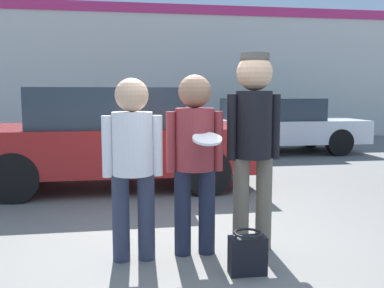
{
  "coord_description": "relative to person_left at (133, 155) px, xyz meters",
  "views": [
    {
      "loc": [
        -0.74,
        -3.62,
        1.45
      ],
      "look_at": [
        -0.11,
        0.25,
        0.99
      ],
      "focal_mm": 40.0,
      "sensor_mm": 36.0,
      "label": 1
    }
  ],
  "objects": [
    {
      "name": "handbag",
      "position": [
        0.9,
        -0.45,
        -0.76
      ],
      "size": [
        0.3,
        0.23,
        0.35
      ],
      "color": "black",
      "rests_on": "ground"
    },
    {
      "name": "storefront_building",
      "position": [
        0.66,
        10.16,
        1.23
      ],
      "size": [
        24.0,
        0.22,
        4.27
      ],
      "color": "silver",
      "rests_on": "ground"
    },
    {
      "name": "parked_car_near",
      "position": [
        -0.24,
        3.12,
        -0.16
      ],
      "size": [
        4.24,
        1.93,
        1.55
      ],
      "color": "maroon",
      "rests_on": "ground"
    },
    {
      "name": "person_left",
      "position": [
        0.0,
        0.0,
        0.0
      ],
      "size": [
        0.52,
        0.35,
        1.59
      ],
      "color": "#2D3347",
      "rests_on": "ground"
    },
    {
      "name": "person_right",
      "position": [
        1.1,
        0.08,
        0.17
      ],
      "size": [
        0.5,
        0.33,
        1.82
      ],
      "color": "#665B4C",
      "rests_on": "ground"
    },
    {
      "name": "parked_car_far",
      "position": [
        3.62,
        6.53,
        -0.25
      ],
      "size": [
        4.3,
        1.87,
        1.35
      ],
      "color": "silver",
      "rests_on": "ground"
    },
    {
      "name": "shrub",
      "position": [
        4.21,
        9.27,
        -0.23
      ],
      "size": [
        1.4,
        1.4,
        1.4
      ],
      "color": "#387A3D",
      "rests_on": "ground"
    },
    {
      "name": "person_middle_with_frisbee",
      "position": [
        0.55,
        0.05,
        0.02
      ],
      "size": [
        0.51,
        0.54,
        1.62
      ],
      "color": "#1E2338",
      "rests_on": "ground"
    },
    {
      "name": "ground_plane",
      "position": [
        0.66,
        -0.04,
        -0.93
      ],
      "size": [
        56.0,
        56.0,
        0.0
      ],
      "primitive_type": "plane",
      "color": "#66635E"
    }
  ]
}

